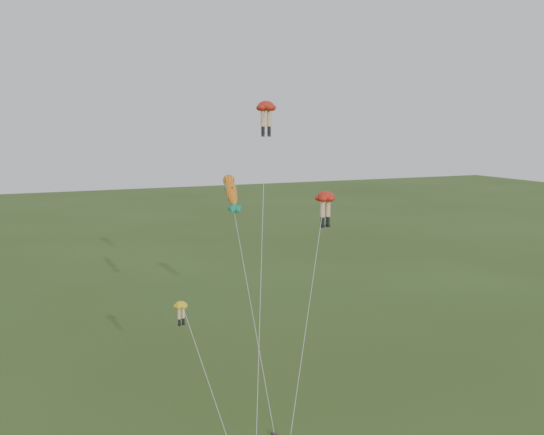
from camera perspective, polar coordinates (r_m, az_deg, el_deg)
name	(u,v)px	position (r m, az deg, el deg)	size (l,w,h in m)	color
ground	(276,435)	(39.13, 0.39, -19.78)	(300.00, 300.00, 0.00)	#304518
legs_kite_red_high	(266,113)	(44.27, -0.58, 9.83)	(6.00, 11.39, 20.41)	red
legs_kite_red_mid	(325,202)	(43.56, 5.02, 1.50)	(7.53, 9.10, 14.00)	red
legs_kite_yellow	(183,314)	(39.35, -8.33, -8.95)	(1.35, 9.95, 7.51)	gold
fish_kite	(231,191)	(43.09, -3.87, 2.46)	(1.33, 10.69, 15.41)	gold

